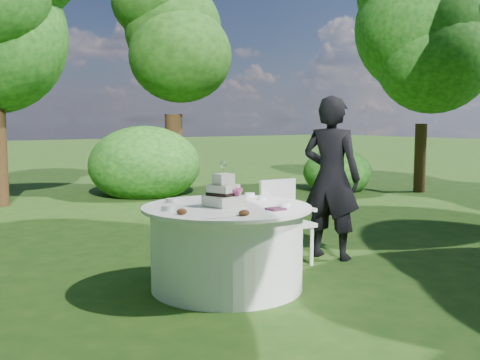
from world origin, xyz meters
name	(u,v)px	position (x,y,z in m)	size (l,w,h in m)	color
ground	(227,287)	(0.00, 0.00, 0.00)	(80.00, 80.00, 0.00)	#193B10
napkins	(276,209)	(0.22, -0.45, 0.78)	(0.14, 0.14, 0.02)	#4D213D
feather_plume	(227,216)	(-0.32, -0.47, 0.78)	(0.48, 0.07, 0.01)	white
guest	(331,178)	(1.59, 0.26, 0.91)	(0.66, 0.44, 1.82)	black
table	(227,247)	(0.00, 0.00, 0.39)	(1.56, 1.56, 0.77)	white
cake	(224,194)	(-0.03, 0.01, 0.88)	(0.33, 0.33, 0.42)	white
chair	(284,215)	(1.03, 0.42, 0.52)	(0.50, 0.49, 0.91)	silver
votives	(228,201)	(0.12, 0.14, 0.79)	(1.21, 0.91, 0.04)	white
petal_cups	(213,212)	(-0.38, -0.35, 0.79)	(0.48, 0.45, 0.05)	#562D16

